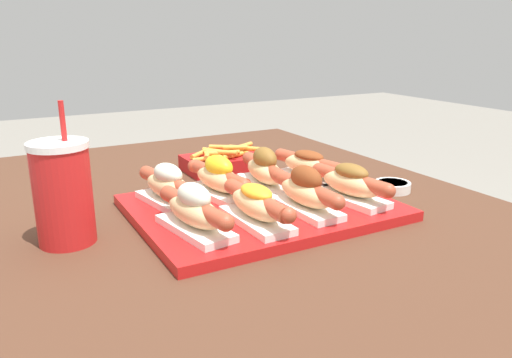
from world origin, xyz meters
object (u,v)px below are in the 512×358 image
(serving_tray, at_px, (261,207))
(sauce_bowl, at_px, (392,186))
(hot_dog_5, at_px, (217,178))
(hot_dog_6, at_px, (265,170))
(fries_basket, at_px, (224,161))
(hot_dog_2, at_px, (306,191))
(hot_dog_1, at_px, (256,204))
(hot_dog_7, at_px, (309,166))
(hot_dog_4, at_px, (169,186))
(hot_dog_3, at_px, (351,183))
(hot_dog_0, at_px, (194,210))
(drink_cup, at_px, (63,193))

(serving_tray, relative_size, sauce_bowl, 6.10)
(hot_dog_5, xyz_separation_m, hot_dog_6, (0.11, 0.01, 0.00))
(sauce_bowl, relative_size, fries_basket, 0.40)
(hot_dog_2, xyz_separation_m, hot_dog_6, (0.01, 0.15, 0.00))
(hot_dog_1, distance_m, hot_dog_7, 0.26)
(serving_tray, height_order, hot_dog_7, hot_dog_7)
(hot_dog_4, height_order, sauce_bowl, hot_dog_4)
(hot_dog_3, distance_m, fries_basket, 0.38)
(serving_tray, distance_m, hot_dog_0, 0.18)
(hot_dog_1, relative_size, hot_dog_5, 1.01)
(serving_tray, height_order, sauce_bowl, sauce_bowl)
(hot_dog_0, relative_size, sauce_bowl, 2.63)
(hot_dog_4, bearing_deg, drink_cup, -166.26)
(hot_dog_1, distance_m, fries_basket, 0.40)
(hot_dog_4, height_order, drink_cup, drink_cup)
(hot_dog_1, relative_size, fries_basket, 1.05)
(sauce_bowl, bearing_deg, serving_tray, 176.01)
(hot_dog_1, bearing_deg, sauce_bowl, 10.25)
(serving_tray, distance_m, hot_dog_6, 0.10)
(hot_dog_1, distance_m, hot_dog_6, 0.20)
(hot_dog_2, height_order, sauce_bowl, hot_dog_2)
(hot_dog_3, bearing_deg, hot_dog_2, -177.07)
(hot_dog_0, relative_size, drink_cup, 0.88)
(hot_dog_4, bearing_deg, hot_dog_3, -25.28)
(serving_tray, bearing_deg, drink_cup, 175.26)
(sauce_bowl, height_order, drink_cup, drink_cup)
(hot_dog_0, bearing_deg, hot_dog_2, -1.26)
(serving_tray, distance_m, fries_basket, 0.30)
(hot_dog_1, height_order, hot_dog_3, hot_dog_3)
(serving_tray, distance_m, hot_dog_1, 0.11)
(hot_dog_6, height_order, drink_cup, drink_cup)
(hot_dog_7, distance_m, drink_cup, 0.49)
(serving_tray, relative_size, hot_dog_0, 2.32)
(serving_tray, relative_size, hot_dog_6, 2.31)
(hot_dog_3, distance_m, hot_dog_6, 0.18)
(serving_tray, relative_size, hot_dog_2, 2.30)
(hot_dog_7, distance_m, fries_basket, 0.24)
(hot_dog_0, bearing_deg, fries_basket, 58.68)
(hot_dog_4, xyz_separation_m, hot_dog_5, (0.10, 0.00, 0.00))
(hot_dog_7, relative_size, sauce_bowl, 2.61)
(hot_dog_5, relative_size, hot_dog_7, 1.01)
(hot_dog_2, relative_size, hot_dog_6, 1.00)
(hot_dog_5, height_order, sauce_bowl, hot_dog_5)
(hot_dog_4, height_order, hot_dog_5, hot_dog_5)
(hot_dog_6, distance_m, fries_basket, 0.22)
(drink_cup, bearing_deg, hot_dog_7, 5.48)
(hot_dog_0, distance_m, hot_dog_2, 0.20)
(sauce_bowl, bearing_deg, hot_dog_7, 146.87)
(hot_dog_0, height_order, drink_cup, drink_cup)
(hot_dog_0, relative_size, hot_dog_2, 0.99)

